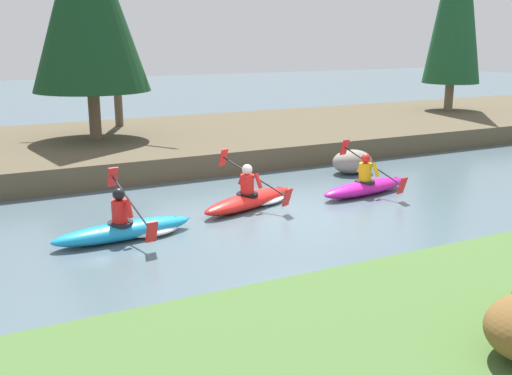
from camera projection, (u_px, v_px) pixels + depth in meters
ground_plane at (291, 216)px, 12.80m from camera, size 90.00×90.00×0.00m
riverbank_far at (168, 143)px, 19.64m from camera, size 44.00×8.04×0.64m
bare_tree_downstream at (114, 29)px, 20.36m from camera, size 3.86×3.82×7.03m
kayaker_lead at (367, 185)px, 14.48m from camera, size 2.80×2.07×1.20m
kayaker_middle at (252, 198)px, 13.40m from camera, size 2.73×1.99×1.20m
kayaker_trailing at (129, 228)px, 11.33m from camera, size 2.79×2.07×1.20m
boulder_midstream at (352, 162)px, 16.64m from camera, size 1.17×0.92×0.66m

